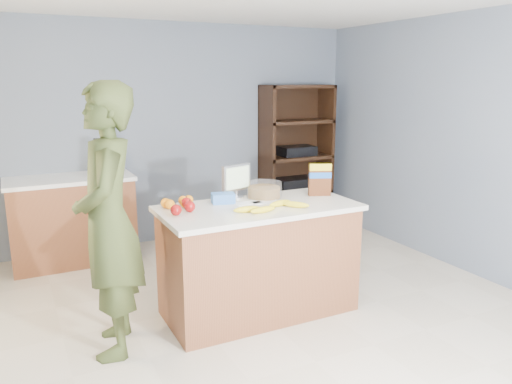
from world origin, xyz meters
name	(u,v)px	position (x,y,z in m)	size (l,w,h in m)	color
floor	(276,326)	(0.00, 0.00, 0.00)	(4.50, 5.00, 0.02)	beige
walls	(278,112)	(0.00, 0.00, 1.65)	(4.52, 5.02, 2.51)	slate
counter_peninsula	(259,264)	(0.00, 0.30, 0.42)	(1.56, 0.76, 0.90)	brown
back_cabinet	(73,220)	(-1.20, 2.20, 0.45)	(1.24, 0.62, 0.90)	brown
shelving_unit	(294,159)	(1.55, 2.35, 0.86)	(0.90, 0.40, 1.80)	black
person	(108,222)	(-1.17, 0.25, 0.94)	(0.68, 0.45, 1.87)	#39431E
knife_block	(100,165)	(-0.90, 2.11, 1.02)	(0.12, 0.10, 0.31)	tan
envelopes	(257,203)	(0.03, 0.39, 0.90)	(0.37, 0.17, 0.00)	white
bananas	(272,207)	(0.03, 0.14, 0.92)	(0.60, 0.23, 0.05)	yellow
apples	(184,206)	(-0.58, 0.39, 0.94)	(0.22, 0.26, 0.08)	#970D0D
oranges	(179,202)	(-0.58, 0.55, 0.94)	(0.27, 0.17, 0.08)	orange
blue_carton	(223,198)	(-0.22, 0.50, 0.94)	(0.18, 0.12, 0.08)	blue
salad_bowl	(264,191)	(0.17, 0.53, 0.96)	(0.30, 0.30, 0.13)	#267219
tv	(236,179)	(-0.04, 0.63, 1.06)	(0.28, 0.12, 0.28)	silver
cereal_box	(320,177)	(0.63, 0.39, 1.06)	(0.20, 0.14, 0.28)	#592B14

